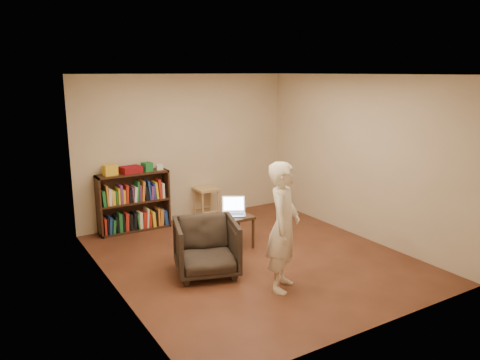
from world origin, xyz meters
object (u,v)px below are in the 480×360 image
side_table (234,220)px  person (283,227)px  laptop (234,210)px  bookshelf (134,205)px  armchair (206,247)px  stool (206,194)px

side_table → person: 1.60m
laptop → person: (-0.24, -1.59, 0.24)m
laptop → bookshelf: bearing=154.7°
side_table → laptop: (0.03, 0.05, 0.14)m
armchair → person: 1.14m
stool → side_table: bearing=-101.2°
armchair → laptop: (0.85, 0.73, 0.19)m
bookshelf → stool: bearing=-2.7°
bookshelf → laptop: 1.85m
bookshelf → person: bearing=-74.7°
bookshelf → laptop: size_ratio=2.42×
armchair → stool: bearing=80.4°
bookshelf → person: size_ratio=0.75×
armchair → side_table: armchair is taller
stool → side_table: (-0.29, -1.48, -0.05)m
side_table → bookshelf: bearing=124.3°
armchair → laptop: 1.14m
bookshelf → person: (0.85, -3.09, 0.36)m
bookshelf → stool: bookshelf is taller
stool → bookshelf: bearing=177.3°
side_table → laptop: size_ratio=1.02×
bookshelf → laptop: (1.09, -1.49, 0.12)m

